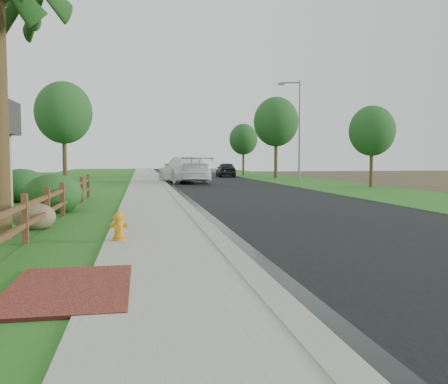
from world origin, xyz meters
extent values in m
plane|color=#3E2F21|center=(0.00, 0.00, 0.00)|extent=(120.00, 120.00, 0.00)
cube|color=black|center=(4.60, 35.00, 0.01)|extent=(8.00, 90.00, 0.02)
cube|color=gray|center=(0.40, 35.00, 0.06)|extent=(0.40, 90.00, 0.12)
cube|color=black|center=(0.75, 35.00, 0.02)|extent=(0.50, 90.00, 0.00)
cube|color=gray|center=(-0.90, 35.00, 0.05)|extent=(2.20, 90.00, 0.10)
cube|color=#1D5718|center=(-2.80, 35.00, 0.03)|extent=(1.60, 90.00, 0.06)
cube|color=#1D5718|center=(-8.00, 35.00, 0.02)|extent=(9.00, 90.00, 0.04)
cube|color=#1D5718|center=(11.50, 35.00, 0.02)|extent=(6.00, 90.00, 0.04)
cube|color=maroon|center=(-2.20, -1.00, 0.06)|extent=(1.60, 2.40, 0.11)
cube|color=#55361C|center=(-3.60, 2.80, 0.55)|extent=(0.12, 0.12, 1.10)
cube|color=#55361C|center=(-3.60, 5.20, 0.55)|extent=(0.12, 0.12, 1.10)
cube|color=#55361C|center=(-3.60, 7.60, 0.55)|extent=(0.12, 0.12, 1.10)
cube|color=#55361C|center=(-3.60, 10.00, 0.55)|extent=(0.12, 0.12, 1.10)
cube|color=#55361C|center=(-3.60, 12.40, 0.55)|extent=(0.12, 0.12, 1.10)
cube|color=#55361C|center=(-3.60, 14.80, 0.55)|extent=(0.12, 0.12, 1.10)
cube|color=#55361C|center=(-3.60, 1.60, 0.45)|extent=(0.08, 2.35, 0.10)
cube|color=#55361C|center=(-3.60, 1.60, 0.85)|extent=(0.08, 2.35, 0.10)
cube|color=#55361C|center=(-3.60, 4.00, 0.45)|extent=(0.08, 2.35, 0.10)
cube|color=#55361C|center=(-3.60, 4.00, 0.85)|extent=(0.08, 2.35, 0.10)
cube|color=#55361C|center=(-3.60, 6.40, 0.45)|extent=(0.08, 2.35, 0.10)
cube|color=#55361C|center=(-3.60, 6.40, 0.85)|extent=(0.08, 2.35, 0.10)
cube|color=#55361C|center=(-3.60, 8.80, 0.45)|extent=(0.08, 2.35, 0.10)
cube|color=#55361C|center=(-3.60, 8.80, 0.85)|extent=(0.08, 2.35, 0.10)
cube|color=#55361C|center=(-3.60, 11.20, 0.45)|extent=(0.08, 2.35, 0.10)
cube|color=#55361C|center=(-3.60, 11.20, 0.85)|extent=(0.08, 2.35, 0.10)
cube|color=#55361C|center=(-3.60, 13.60, 0.45)|extent=(0.08, 2.35, 0.10)
cube|color=#55361C|center=(-3.60, 13.60, 0.85)|extent=(0.08, 2.35, 0.10)
cylinder|color=orange|center=(-1.70, 2.67, 0.13)|extent=(0.29, 0.29, 0.05)
cylinder|color=orange|center=(-1.70, 2.67, 0.36)|extent=(0.20, 0.20, 0.45)
cylinder|color=orange|center=(-1.70, 2.67, 0.19)|extent=(0.24, 0.24, 0.04)
cylinder|color=orange|center=(-1.70, 2.67, 0.58)|extent=(0.27, 0.27, 0.04)
ellipsoid|color=orange|center=(-1.70, 2.67, 0.60)|extent=(0.21, 0.21, 0.16)
cylinder|color=orange|center=(-1.70, 2.67, 0.70)|extent=(0.05, 0.05, 0.06)
cylinder|color=orange|center=(-1.72, 2.55, 0.38)|extent=(0.14, 0.12, 0.13)
cylinder|color=orange|center=(-1.84, 2.69, 0.42)|extent=(0.12, 0.12, 0.10)
cylinder|color=orange|center=(-1.56, 2.65, 0.42)|extent=(0.12, 0.12, 0.10)
imported|color=white|center=(2.00, 28.32, 1.00)|extent=(3.94, 7.17, 1.97)
imported|color=black|center=(7.20, 39.24, 0.75)|extent=(2.00, 4.38, 1.46)
imported|color=black|center=(2.00, 39.30, 0.70)|extent=(2.39, 4.34, 1.36)
cylinder|color=slate|center=(12.00, 30.90, 4.19)|extent=(0.17, 0.17, 8.37)
cube|color=slate|center=(11.28, 31.10, 8.19)|extent=(1.64, 0.55, 0.11)
cube|color=slate|center=(10.48, 31.32, 8.09)|extent=(0.55, 0.33, 0.17)
ellipsoid|color=brown|center=(-3.90, 5.06, 0.35)|extent=(1.08, 0.82, 0.71)
ellipsoid|color=#18441E|center=(-4.09, 8.92, 0.66)|extent=(2.41, 2.41, 1.31)
ellipsoid|color=#18441E|center=(-6.14, 13.35, 0.70)|extent=(2.32, 2.32, 1.41)
cylinder|color=#3B2718|center=(13.00, 20.13, 1.56)|extent=(0.21, 0.21, 3.12)
ellipsoid|color=#18441E|center=(13.00, 20.13, 3.56)|extent=(2.85, 2.85, 3.14)
cylinder|color=#3B2718|center=(-7.00, 30.81, 2.35)|extent=(0.32, 0.32, 4.69)
ellipsoid|color=#18441E|center=(-7.00, 30.81, 5.36)|extent=(4.33, 4.33, 4.76)
cylinder|color=#3B2718|center=(11.16, 35.06, 2.29)|extent=(0.31, 0.31, 4.59)
ellipsoid|color=#18441E|center=(11.16, 35.06, 5.24)|extent=(4.15, 4.15, 4.57)
cylinder|color=#3B2718|center=(9.73, 42.63, 1.72)|extent=(0.24, 0.24, 3.44)
ellipsoid|color=#18441E|center=(9.73, 42.63, 3.93)|extent=(3.04, 3.04, 3.34)
camera|label=1|loc=(-1.24, -7.47, 1.81)|focal=38.00mm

